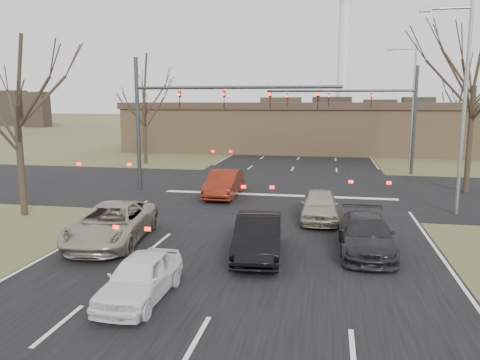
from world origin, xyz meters
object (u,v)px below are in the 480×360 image
(car_charcoal_sedan, at_px, (366,235))
(car_silver_ahead, at_px, (320,205))
(mast_arm_near, at_px, (190,107))
(car_white_sedan, at_px, (140,277))
(streetlight_right_near, at_px, (461,98))
(car_black_hatch, at_px, (258,236))
(car_silver_suv, at_px, (112,224))
(building, at_px, (322,127))
(mast_arm_far, at_px, (376,107))
(car_red_ahead, at_px, (224,184))
(streetlight_right_far, at_px, (411,99))

(car_charcoal_sedan, distance_m, car_silver_ahead, 4.72)
(mast_arm_near, bearing_deg, car_white_sedan, -78.50)
(streetlight_right_near, xyz_separation_m, car_charcoal_sedan, (-4.56, -6.79, -4.92))
(car_white_sedan, distance_m, car_black_hatch, 4.98)
(car_silver_suv, relative_size, car_silver_ahead, 1.30)
(streetlight_right_near, bearing_deg, mast_arm_near, 167.95)
(streetlight_right_near, bearing_deg, building, 103.69)
(building, xyz_separation_m, car_black_hatch, (-1.50, -35.91, -1.93))
(car_black_hatch, height_order, car_charcoal_sedan, car_black_hatch)
(car_black_hatch, height_order, car_silver_ahead, car_black_hatch)
(mast_arm_far, distance_m, car_silver_ahead, 16.42)
(mast_arm_near, bearing_deg, streetlight_right_near, -12.05)
(mast_arm_near, xyz_separation_m, car_white_sedan, (3.08, -15.12, -4.44))
(mast_arm_near, xyz_separation_m, car_red_ahead, (2.23, -0.91, -4.31))
(car_red_ahead, relative_size, car_silver_ahead, 1.11)
(car_silver_ahead, bearing_deg, car_black_hatch, -111.46)
(mast_arm_near, distance_m, car_black_hatch, 13.06)
(car_black_hatch, bearing_deg, streetlight_right_near, 38.35)
(mast_arm_far, bearing_deg, car_charcoal_sedan, -95.55)
(building, bearing_deg, car_silver_suv, -101.66)
(building, xyz_separation_m, car_red_ahead, (-5.00, -25.91, -1.90))
(streetlight_right_near, bearing_deg, car_black_hatch, -136.46)
(mast_arm_far, xyz_separation_m, streetlight_right_near, (2.64, -13.00, 0.57))
(car_silver_suv, relative_size, car_red_ahead, 1.18)
(mast_arm_far, height_order, car_silver_ahead, mast_arm_far)
(streetlight_right_near, distance_m, car_charcoal_sedan, 9.55)
(building, distance_m, car_white_sedan, 40.39)
(car_red_ahead, bearing_deg, building, 78.18)
(car_silver_suv, height_order, car_black_hatch, car_silver_suv)
(building, height_order, car_charcoal_sedan, building)
(streetlight_right_far, distance_m, car_silver_ahead, 21.14)
(building, relative_size, streetlight_right_far, 4.24)
(streetlight_right_far, height_order, car_silver_suv, streetlight_right_far)
(building, distance_m, car_charcoal_sedan, 34.92)
(car_black_hatch, bearing_deg, car_red_ahead, 104.10)
(car_white_sedan, bearing_deg, car_silver_suv, 124.36)
(car_silver_ahead, bearing_deg, mast_arm_near, 143.68)
(mast_arm_far, distance_m, car_silver_suv, 23.77)
(car_silver_suv, bearing_deg, mast_arm_far, 54.08)
(mast_arm_near, distance_m, streetlight_right_far, 20.20)
(streetlight_right_near, bearing_deg, mast_arm_far, 101.47)
(car_charcoal_sedan, bearing_deg, streetlight_right_far, 77.24)
(car_charcoal_sedan, bearing_deg, car_silver_ahead, 111.00)
(mast_arm_far, xyz_separation_m, car_white_sedan, (-8.34, -25.12, -4.39))
(mast_arm_near, xyz_separation_m, mast_arm_far, (11.41, 10.00, -0.06))
(building, xyz_separation_m, car_white_sedan, (-4.15, -40.12, -2.03))
(streetlight_right_near, bearing_deg, car_charcoal_sedan, -123.88)
(building, height_order, car_red_ahead, building)
(car_silver_ahead, bearing_deg, building, 89.59)
(car_white_sedan, relative_size, car_black_hatch, 0.83)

